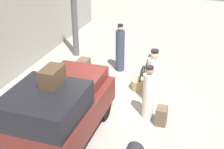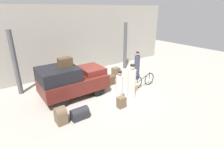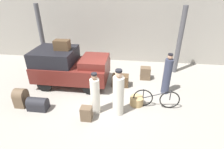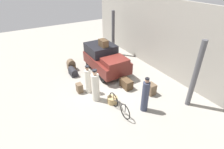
{
  "view_description": "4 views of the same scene",
  "coord_description": "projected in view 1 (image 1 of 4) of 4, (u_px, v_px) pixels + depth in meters",
  "views": [
    {
      "loc": [
        -7.74,
        -2.43,
        5.18
      ],
      "look_at": [
        0.2,
        0.2,
        0.95
      ],
      "focal_mm": 50.0,
      "sensor_mm": 36.0,
      "label": 1
    },
    {
      "loc": [
        -4.95,
        -6.92,
        4.32
      ],
      "look_at": [
        0.2,
        0.2,
        0.95
      ],
      "focal_mm": 28.0,
      "sensor_mm": 36.0,
      "label": 2
    },
    {
      "loc": [
        0.98,
        -6.02,
        4.2
      ],
      "look_at": [
        0.2,
        0.2,
        0.95
      ],
      "focal_mm": 28.0,
      "sensor_mm": 36.0,
      "label": 3
    },
    {
      "loc": [
        7.17,
        -3.95,
        5.77
      ],
      "look_at": [
        0.2,
        0.2,
        0.95
      ],
      "focal_mm": 28.0,
      "sensor_mm": 36.0,
      "label": 4
    }
  ],
  "objects": [
    {
      "name": "canopy_pillar_right",
      "position": [
        74.0,
        16.0,
        12.37
      ],
      "size": [
        0.24,
        0.24,
        3.36
      ],
      "color": "#4C4C51",
      "rests_on": "ground"
    },
    {
      "name": "wicker_basket",
      "position": [
        139.0,
        84.0,
        10.44
      ],
      "size": [
        0.52,
        0.52,
        0.34
      ],
      "color": "tan",
      "rests_on": "ground"
    },
    {
      "name": "bicycle",
      "position": [
        146.0,
        70.0,
        10.93
      ],
      "size": [
        1.72,
        0.04,
        0.79
      ],
      "color": "black",
      "rests_on": "ground"
    },
    {
      "name": "trunk_wicker_pale",
      "position": [
        84.0,
        67.0,
        11.33
      ],
      "size": [
        0.48,
        0.39,
        0.61
      ],
      "color": "brown",
      "rests_on": "ground"
    },
    {
      "name": "porter_with_bicycle",
      "position": [
        148.0,
        94.0,
        8.75
      ],
      "size": [
        0.33,
        0.33,
        1.6
      ],
      "color": "silver",
      "rests_on": "ground"
    },
    {
      "name": "truck",
      "position": [
        59.0,
        107.0,
        7.85
      ],
      "size": [
        3.29,
        1.82,
        1.66
      ],
      "color": "black",
      "rests_on": "ground"
    },
    {
      "name": "conductor_in_dark_uniform",
      "position": [
        120.0,
        50.0,
        11.46
      ],
      "size": [
        0.33,
        0.33,
        1.79
      ],
      "color": "#33384C",
      "rests_on": "ground"
    },
    {
      "name": "ground_plane",
      "position": [
        116.0,
        106.0,
        9.58
      ],
      "size": [
        30.0,
        30.0,
        0.0
      ],
      "primitive_type": "plane",
      "color": "gray"
    },
    {
      "name": "porter_carrying_trunk",
      "position": [
        153.0,
        79.0,
        9.42
      ],
      "size": [
        0.39,
        0.39,
        1.76
      ],
      "color": "silver",
      "rests_on": "ground"
    },
    {
      "name": "trunk_on_truck_roof",
      "position": [
        52.0,
        76.0,
        7.24
      ],
      "size": [
        0.65,
        0.41,
        0.43
      ],
      "color": "#4C3823",
      "rests_on": "truck"
    },
    {
      "name": "suitcase_tan_flat",
      "position": [
        92.0,
        86.0,
        10.14
      ],
      "size": [
        0.75,
        0.45,
        0.53
      ],
      "color": "#4C3823",
      "rests_on": "ground"
    },
    {
      "name": "trunk_large_brown",
      "position": [
        161.0,
        116.0,
        8.64
      ],
      "size": [
        0.38,
        0.29,
        0.51
      ],
      "color": "brown",
      "rests_on": "ground"
    }
  ]
}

